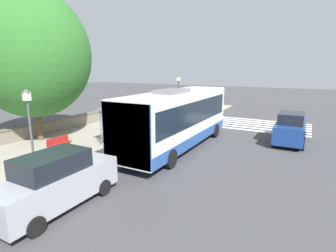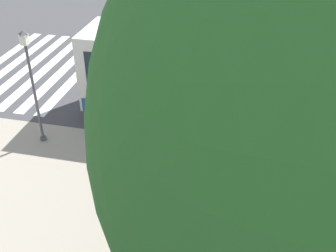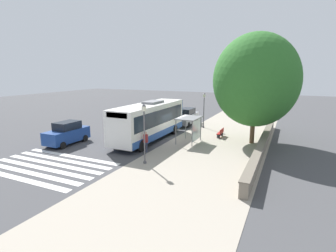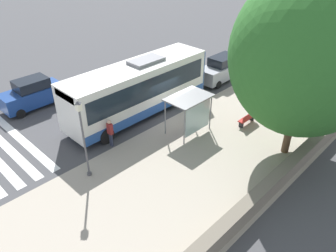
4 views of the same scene
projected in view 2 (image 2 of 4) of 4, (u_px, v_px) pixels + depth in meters
ground_plane at (237, 149)px, 15.70m from camera, size 120.00×120.00×0.00m
sidewalk_plaza at (222, 239)px, 12.00m from camera, size 9.00×44.00×0.02m
crosswalk_stripes at (38, 67)px, 21.84m from camera, size 9.00×5.25×0.01m
bus at (216, 77)px, 16.47m from camera, size 2.79×10.58×3.77m
bus_shelter at (221, 132)px, 13.00m from camera, size 1.88×2.75×2.43m
pedestrian at (114, 107)px, 16.28m from camera, size 0.34×0.23×1.76m
bench at (330, 236)px, 11.49m from camera, size 0.40×1.57×0.88m
street_lamp_near at (32, 79)px, 14.82m from camera, size 0.28×0.28×4.39m
parked_car_far_lane at (146, 35)px, 22.93m from camera, size 1.91×4.25×2.10m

